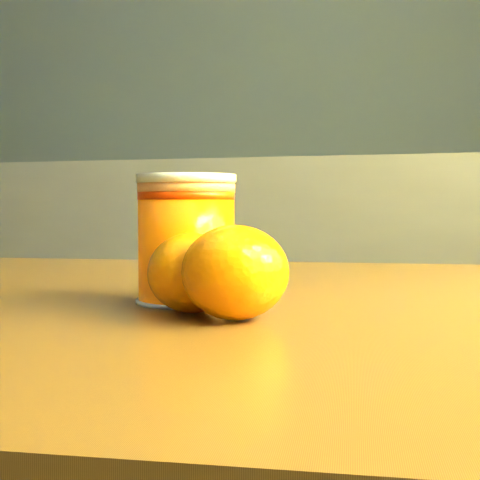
% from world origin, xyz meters
% --- Properties ---
extents(kitchen_counter, '(3.15, 0.60, 0.90)m').
position_xyz_m(kitchen_counter, '(0.00, 1.45, 0.45)').
color(kitchen_counter, '#56585C').
rests_on(kitchen_counter, ground).
extents(table, '(1.03, 0.78, 0.72)m').
position_xyz_m(table, '(1.01, 0.14, 0.62)').
color(table, brown).
rests_on(table, ground).
extents(juice_glass, '(0.07, 0.07, 0.09)m').
position_xyz_m(juice_glass, '(0.99, 0.10, 0.76)').
color(juice_glass, '#FA6705').
rests_on(juice_glass, table).
extents(orange_front, '(0.08, 0.08, 0.06)m').
position_xyz_m(orange_front, '(1.05, 0.04, 0.75)').
color(orange_front, orange).
rests_on(orange_front, table).
extents(orange_back, '(0.06, 0.06, 0.05)m').
position_xyz_m(orange_back, '(1.01, 0.06, 0.74)').
color(orange_back, orange).
rests_on(orange_back, table).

